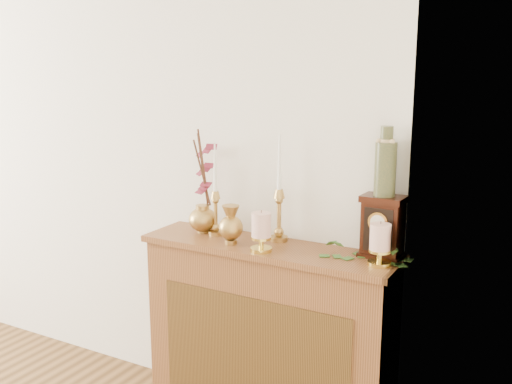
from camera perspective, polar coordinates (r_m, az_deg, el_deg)
The scene contains 10 objects.
console_shelf at distance 2.98m, azimuth 1.11°, elevation -14.16°, with size 1.24×0.34×0.93m.
candlestick_left at distance 2.93m, azimuth -3.87°, elevation -1.31°, with size 0.07×0.07×0.45m.
candlestick_center at distance 2.82m, azimuth 2.21°, elevation -1.38°, with size 0.09×0.09×0.51m.
bud_vase at distance 2.79m, azimuth -2.41°, elevation -3.16°, with size 0.11×0.11×0.18m.
ginger_jar at distance 2.99m, azimuth -4.84°, elevation 0.68°, with size 0.21×0.23×0.52m.
pillar_candle_left at distance 2.68m, azimuth 0.50°, elevation -3.63°, with size 0.10×0.10×0.19m.
pillar_candle_right at distance 2.55m, azimuth 11.73°, elevation -4.72°, with size 0.10×0.10×0.19m.
ivy_garland at distance 2.64m, azimuth 10.59°, elevation -6.11°, with size 0.44×0.19×0.07m.
mantel_clock at distance 2.65m, azimuth 11.95°, elevation -3.29°, with size 0.19×0.14×0.27m.
ceramic_vase at distance 2.60m, azimuth 12.23°, elevation 2.53°, with size 0.09×0.09×0.30m.
Camera 1 is at (2.65, -0.26, 1.76)m, focal length 42.00 mm.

